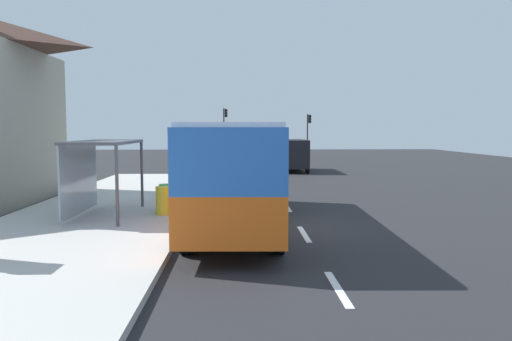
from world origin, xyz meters
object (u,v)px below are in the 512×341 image
(traffic_light_near_side, at_px, (308,129))
(recycling_bin_green, at_px, (166,198))
(white_van, at_px, (292,153))
(bus_shelter, at_px, (95,158))
(traffic_light_far_side, at_px, (225,125))
(sedan_near, at_px, (274,150))
(bus, at_px, (237,168))
(recycling_bin_yellow, at_px, (163,200))

(traffic_light_near_side, bearing_deg, recycling_bin_green, -106.06)
(white_van, height_order, bus_shelter, bus_shelter)
(white_van, relative_size, traffic_light_far_side, 1.00)
(sedan_near, bearing_deg, white_van, -90.30)
(bus, bearing_deg, traffic_light_near_side, 78.48)
(sedan_near, bearing_deg, traffic_light_far_side, -147.38)
(recycling_bin_yellow, bearing_deg, sedan_near, 80.46)
(recycling_bin_green, height_order, traffic_light_far_side, traffic_light_far_side)
(sedan_near, distance_m, recycling_bin_yellow, 39.21)
(traffic_light_near_side, height_order, traffic_light_far_side, traffic_light_far_side)
(bus, xyz_separation_m, traffic_light_near_side, (7.22, 35.41, 1.23))
(sedan_near, xyz_separation_m, traffic_light_near_side, (3.20, -4.26, 2.29))
(bus, height_order, recycling_bin_green, bus)
(recycling_bin_green, distance_m, traffic_light_far_side, 34.64)
(bus, height_order, white_van, bus)
(white_van, bearing_deg, recycling_bin_green, -108.83)
(recycling_bin_yellow, height_order, bus_shelter, bus_shelter)
(white_van, relative_size, traffic_light_near_side, 1.13)
(recycling_bin_green, relative_size, traffic_light_far_side, 0.18)
(sedan_near, height_order, recycling_bin_yellow, sedan_near)
(bus, xyz_separation_m, white_van, (3.91, 20.47, -0.50))
(bus, distance_m, bus_shelter, 4.79)
(sedan_near, xyz_separation_m, recycling_bin_yellow, (-6.50, -38.66, -0.14))
(traffic_light_near_side, bearing_deg, bus_shelter, -109.03)
(sedan_near, bearing_deg, bus_shelter, -102.66)
(sedan_near, relative_size, recycling_bin_green, 4.67)
(recycling_bin_yellow, height_order, traffic_light_far_side, traffic_light_far_side)
(traffic_light_far_side, relative_size, bus_shelter, 1.30)
(white_van, distance_m, recycling_bin_green, 19.84)
(bus, xyz_separation_m, sedan_near, (4.01, 39.66, -1.05))
(recycling_bin_yellow, bearing_deg, recycling_bin_green, 90.00)
(bus, bearing_deg, sedan_near, 84.22)
(sedan_near, relative_size, recycling_bin_yellow, 4.67)
(traffic_light_far_side, bearing_deg, sedan_near, 32.62)
(sedan_near, height_order, traffic_light_far_side, traffic_light_far_side)
(recycling_bin_green, xyz_separation_m, traffic_light_far_side, (1.10, 34.51, 2.80))
(bus, relative_size, recycling_bin_green, 11.66)
(traffic_light_near_side, relative_size, traffic_light_far_side, 0.88)
(recycling_bin_yellow, relative_size, bus_shelter, 0.24)
(traffic_light_near_side, relative_size, bus_shelter, 1.15)
(white_van, distance_m, bus_shelter, 21.43)
(traffic_light_near_side, bearing_deg, traffic_light_far_side, 174.69)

